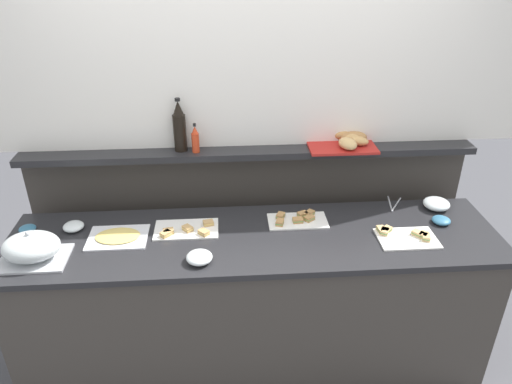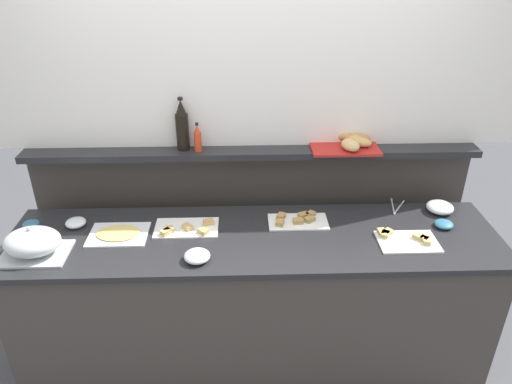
{
  "view_description": "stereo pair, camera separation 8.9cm",
  "coord_description": "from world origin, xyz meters",
  "px_view_note": "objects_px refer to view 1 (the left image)",
  "views": [
    {
      "loc": [
        -0.15,
        -2.2,
        2.39
      ],
      "look_at": [
        0.01,
        0.1,
        1.15
      ],
      "focal_mm": 33.97,
      "sensor_mm": 36.0,
      "label": 1
    },
    {
      "loc": [
        -0.06,
        -2.21,
        2.39
      ],
      "look_at": [
        0.01,
        0.1,
        1.15
      ],
      "focal_mm": 33.97,
      "sensor_mm": 36.0,
      "label": 2
    }
  ],
  "objects_px": {
    "condiment_bowl_teal": "(441,220)",
    "glass_bowl_medium": "(199,258)",
    "sandwich_platter_front": "(187,229)",
    "cold_cuts_platter": "(118,237)",
    "sandwich_platter_rear": "(297,220)",
    "glass_bowl_small": "(74,227)",
    "wine_bottle_dark": "(180,127)",
    "glass_bowl_large": "(436,204)",
    "sandwich_platter_side": "(406,237)",
    "bread_basket": "(349,140)",
    "serving_tongs": "(393,204)",
    "hot_sauce_bottle": "(195,140)",
    "condiment_bowl_cream": "(27,229)",
    "serving_cloche": "(31,248)"
  },
  "relations": [
    {
      "from": "condiment_bowl_teal",
      "to": "glass_bowl_medium",
      "type": "bearing_deg",
      "value": -168.76
    },
    {
      "from": "sandwich_platter_front",
      "to": "cold_cuts_platter",
      "type": "height_order",
      "value": "sandwich_platter_front"
    },
    {
      "from": "sandwich_platter_rear",
      "to": "glass_bowl_small",
      "type": "height_order",
      "value": "glass_bowl_small"
    },
    {
      "from": "sandwich_platter_front",
      "to": "wine_bottle_dark",
      "type": "bearing_deg",
      "value": 94.55
    },
    {
      "from": "glass_bowl_medium",
      "to": "glass_bowl_large",
      "type": "bearing_deg",
      "value": 17.32
    },
    {
      "from": "sandwich_platter_side",
      "to": "cold_cuts_platter",
      "type": "relative_size",
      "value": 0.99
    },
    {
      "from": "sandwich_platter_front",
      "to": "cold_cuts_platter",
      "type": "bearing_deg",
      "value": -172.78
    },
    {
      "from": "cold_cuts_platter",
      "to": "sandwich_platter_front",
      "type": "bearing_deg",
      "value": 7.22
    },
    {
      "from": "sandwich_platter_front",
      "to": "bread_basket",
      "type": "height_order",
      "value": "bread_basket"
    },
    {
      "from": "cold_cuts_platter",
      "to": "glass_bowl_large",
      "type": "xyz_separation_m",
      "value": [
        1.85,
        0.19,
        0.02
      ]
    },
    {
      "from": "cold_cuts_platter",
      "to": "serving_tongs",
      "type": "xyz_separation_m",
      "value": [
        1.6,
        0.25,
        -0.0
      ]
    },
    {
      "from": "bread_basket",
      "to": "sandwich_platter_front",
      "type": "bearing_deg",
      "value": -159.39
    },
    {
      "from": "sandwich_platter_front",
      "to": "serving_tongs",
      "type": "distance_m",
      "value": 1.25
    },
    {
      "from": "glass_bowl_large",
      "to": "hot_sauce_bottle",
      "type": "height_order",
      "value": "hot_sauce_bottle"
    },
    {
      "from": "sandwich_platter_side",
      "to": "condiment_bowl_cream",
      "type": "bearing_deg",
      "value": 173.97
    },
    {
      "from": "sandwich_platter_rear",
      "to": "glass_bowl_small",
      "type": "relative_size",
      "value": 2.96
    },
    {
      "from": "sandwich_platter_side",
      "to": "wine_bottle_dark",
      "type": "xyz_separation_m",
      "value": [
        -1.22,
        0.53,
        0.46
      ]
    },
    {
      "from": "glass_bowl_large",
      "to": "condiment_bowl_cream",
      "type": "xyz_separation_m",
      "value": [
        -2.36,
        -0.09,
        -0.01
      ]
    },
    {
      "from": "condiment_bowl_teal",
      "to": "serving_cloche",
      "type": "bearing_deg",
      "value": -174.9
    },
    {
      "from": "sandwich_platter_rear",
      "to": "sandwich_platter_side",
      "type": "distance_m",
      "value": 0.6
    },
    {
      "from": "sandwich_platter_side",
      "to": "condiment_bowl_cream",
      "type": "relative_size",
      "value": 3.45
    },
    {
      "from": "sandwich_platter_side",
      "to": "cold_cuts_platter",
      "type": "distance_m",
      "value": 1.56
    },
    {
      "from": "cold_cuts_platter",
      "to": "sandwich_platter_rear",
      "type": "bearing_deg",
      "value": 5.93
    },
    {
      "from": "glass_bowl_medium",
      "to": "sandwich_platter_front",
      "type": "bearing_deg",
      "value": 105.49
    },
    {
      "from": "sandwich_platter_side",
      "to": "bread_basket",
      "type": "relative_size",
      "value": 0.79
    },
    {
      "from": "sandwich_platter_front",
      "to": "serving_cloche",
      "type": "xyz_separation_m",
      "value": [
        -0.75,
        -0.22,
        0.06
      ]
    },
    {
      "from": "sandwich_platter_side",
      "to": "sandwich_platter_front",
      "type": "bearing_deg",
      "value": 172.45
    },
    {
      "from": "cold_cuts_platter",
      "to": "wine_bottle_dark",
      "type": "height_order",
      "value": "wine_bottle_dark"
    },
    {
      "from": "sandwich_platter_rear",
      "to": "sandwich_platter_front",
      "type": "bearing_deg",
      "value": -174.83
    },
    {
      "from": "glass_bowl_large",
      "to": "serving_tongs",
      "type": "relative_size",
      "value": 0.85
    },
    {
      "from": "glass_bowl_large",
      "to": "glass_bowl_medium",
      "type": "height_order",
      "value": "glass_bowl_large"
    },
    {
      "from": "glass_bowl_large",
      "to": "serving_tongs",
      "type": "xyz_separation_m",
      "value": [
        -0.24,
        0.06,
        -0.02
      ]
    },
    {
      "from": "serving_tongs",
      "to": "sandwich_platter_rear",
      "type": "bearing_deg",
      "value": -166.65
    },
    {
      "from": "glass_bowl_small",
      "to": "condiment_bowl_teal",
      "type": "xyz_separation_m",
      "value": [
        2.07,
        -0.08,
        -0.0
      ]
    },
    {
      "from": "serving_cloche",
      "to": "wine_bottle_dark",
      "type": "relative_size",
      "value": 1.08
    },
    {
      "from": "condiment_bowl_cream",
      "to": "glass_bowl_medium",
      "type": "bearing_deg",
      "value": -20.09
    },
    {
      "from": "cold_cuts_platter",
      "to": "condiment_bowl_teal",
      "type": "bearing_deg",
      "value": 0.85
    },
    {
      "from": "bread_basket",
      "to": "glass_bowl_large",
      "type": "bearing_deg",
      "value": -23.3
    },
    {
      "from": "cold_cuts_platter",
      "to": "wine_bottle_dark",
      "type": "bearing_deg",
      "value": 51.22
    },
    {
      "from": "sandwich_platter_side",
      "to": "serving_cloche",
      "type": "distance_m",
      "value": 1.95
    },
    {
      "from": "cold_cuts_platter",
      "to": "hot_sauce_bottle",
      "type": "xyz_separation_m",
      "value": [
        0.43,
        0.39,
        0.4
      ]
    },
    {
      "from": "sandwich_platter_side",
      "to": "serving_tongs",
      "type": "height_order",
      "value": "sandwich_platter_side"
    },
    {
      "from": "cold_cuts_platter",
      "to": "hot_sauce_bottle",
      "type": "relative_size",
      "value": 1.81
    },
    {
      "from": "sandwich_platter_rear",
      "to": "glass_bowl_large",
      "type": "relative_size",
      "value": 2.15
    },
    {
      "from": "glass_bowl_small",
      "to": "serving_tongs",
      "type": "xyz_separation_m",
      "value": [
        1.86,
        0.14,
        -0.02
      ]
    },
    {
      "from": "sandwich_platter_rear",
      "to": "serving_tongs",
      "type": "height_order",
      "value": "sandwich_platter_rear"
    },
    {
      "from": "glass_bowl_medium",
      "to": "glass_bowl_small",
      "type": "relative_size",
      "value": 1.17
    },
    {
      "from": "sandwich_platter_rear",
      "to": "wine_bottle_dark",
      "type": "xyz_separation_m",
      "value": [
        -0.66,
        0.32,
        0.46
      ]
    },
    {
      "from": "sandwich_platter_front",
      "to": "glass_bowl_medium",
      "type": "distance_m",
      "value": 0.3
    },
    {
      "from": "glass_bowl_large",
      "to": "condiment_bowl_cream",
      "type": "relative_size",
      "value": 1.71
    }
  ]
}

